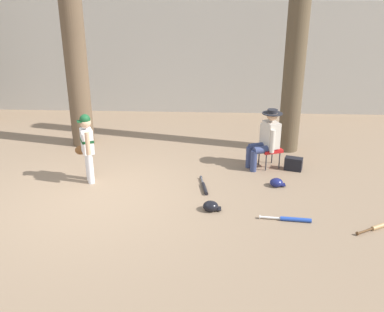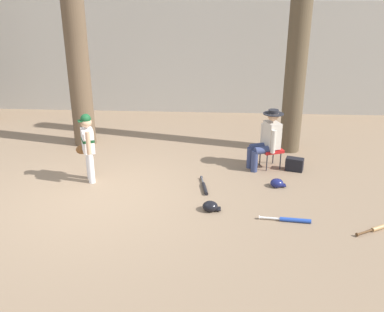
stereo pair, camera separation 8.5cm
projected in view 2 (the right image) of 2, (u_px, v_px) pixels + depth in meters
ground_plane at (97, 198)px, 7.37m from camera, size 60.00×60.00×0.00m
concrete_back_wall at (147, 57)px, 12.10m from camera, size 18.00×0.36×3.09m
tree_near_player at (77, 48)px, 9.14m from camera, size 0.77×0.77×5.15m
tree_behind_spectator at (300, 26)px, 8.56m from camera, size 0.58×0.58×5.92m
young_ballplayer at (87, 143)px, 7.76m from camera, size 0.47×0.55×1.31m
folding_stool at (271, 150)px, 8.50m from camera, size 0.52×0.52×0.41m
seated_spectator at (267, 138)px, 8.37m from camera, size 0.67×0.54×1.20m
handbag_beside_stool at (294, 164)px, 8.43m from camera, size 0.38×0.28×0.26m
bat_wood_tan at (380, 227)px, 6.40m from camera, size 0.71×0.43×0.07m
bat_blue_youth at (291, 220)px, 6.61m from camera, size 0.80×0.14×0.07m
bat_black_composite at (204, 187)px, 7.68m from camera, size 0.18×0.72×0.07m
batting_helmet_navy at (277, 183)px, 7.76m from camera, size 0.28×0.22×0.16m
batting_helmet_black at (210, 206)px, 6.93m from camera, size 0.30×0.23×0.17m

